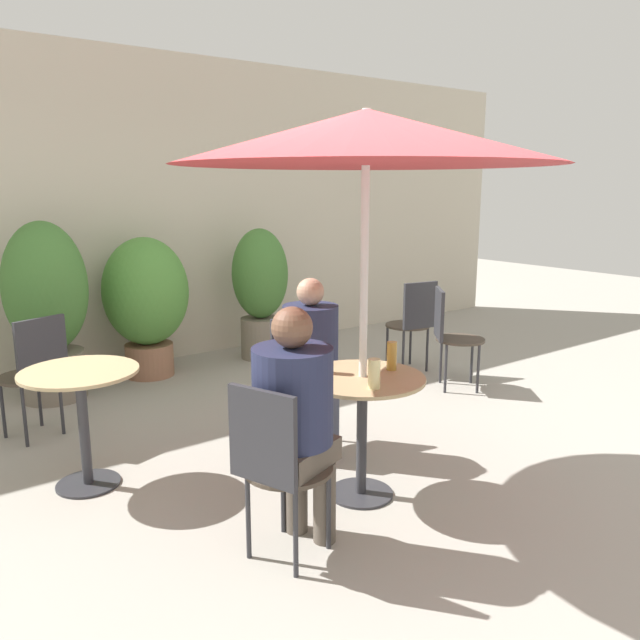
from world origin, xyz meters
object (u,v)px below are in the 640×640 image
Objects in this scene: cafe_table_near at (362,405)px; beer_glass_0 at (374,374)px; bistro_chair_2 at (414,318)px; bistro_chair_3 at (450,329)px; potted_plant_2 at (260,287)px; beer_glass_2 at (325,360)px; bistro_chair_0 at (302,371)px; potted_plant_0 at (47,304)px; beer_glass_1 at (392,356)px; potted_plant_1 at (146,298)px; bistro_chair_1 at (276,458)px; seated_person_0 at (312,352)px; seated_person_1 at (295,411)px; cafe_table_far at (82,400)px; umbrella at (366,138)px; bistro_chair_4 at (36,367)px.

beer_glass_0 is (-0.09, -0.20, 0.25)m from cafe_table_near.
bistro_chair_3 is at bearing 89.98° from bistro_chair_2.
beer_glass_2 is at bearing -113.72° from potted_plant_2.
bistro_chair_0 is 1.00× the size of bistro_chair_2.
cafe_table_near is 2.51m from bistro_chair_2.
potted_plant_0 is 1.11× the size of potted_plant_2.
potted_plant_1 reaches higher than beer_glass_1.
bistro_chair_1 reaches higher than beer_glass_1.
bistro_chair_0 reaches higher than beer_glass_0.
seated_person_0 is (0.85, 0.92, 0.17)m from bistro_chair_1.
bistro_chair_0 and bistro_chair_1 have the same top height.
potted_plant_0 is at bearing 108.23° from beer_glass_2.
potted_plant_0 is at bearing -13.18° from seated_person_1.
seated_person_0 is 0.80× the size of potted_plant_0.
potted_plant_0 is (-1.10, 2.17, 0.11)m from seated_person_0.
potted_plant_2 is at bearing 75.51° from bistro_chair_0.
bistro_chair_1 is 3.65m from potted_plant_2.
seated_person_0 is 0.53m from beer_glass_2.
bistro_chair_0 is (1.37, -0.26, -0.00)m from cafe_table_far.
cafe_table_near is 0.53× the size of potted_plant_2.
umbrella is (-0.13, -0.79, 1.45)m from bistro_chair_0.
seated_person_0 reaches higher than beer_glass_2.
bistro_chair_1 is 0.73× the size of seated_person_1.
bistro_chair_2 reaches higher than beer_glass_2.
bistro_chair_0 reaches higher than cafe_table_far.
umbrella is (1.00, -2.81, 1.18)m from potted_plant_0.
cafe_table_far is at bearing -97.74° from potted_plant_0.
potted_plant_2 is at bearing -3.47° from potted_plant_1.
bistro_chair_0 and bistro_chair_2 have the same top height.
bistro_chair_2 is 6.04× the size of beer_glass_2.
bistro_chair_4 is (-1.29, 1.95, -0.01)m from cafe_table_near.
bistro_chair_0 is (0.13, 0.79, -0.01)m from cafe_table_near.
bistro_chair_0 is 2.33m from potted_plant_0.
potted_plant_0 reaches higher than seated_person_1.
seated_person_0 is at bearing 117.78° from bistro_chair_4.
potted_plant_1 reaches higher than bistro_chair_4.
bistro_chair_3 reaches higher than beer_glass_2.
cafe_table_near is 0.60× the size of seated_person_0.
potted_plant_0 reaches higher than bistro_chair_2.
cafe_table_far is 1.80m from potted_plant_0.
bistro_chair_3 is at bearing -83.20° from seated_person_1.
cafe_table_near is at bearing 104.49° from bistro_chair_4.
bistro_chair_4 reaches higher than beer_glass_1.
beer_glass_1 reaches higher than cafe_table_far.
cafe_table_far is 1.81m from beer_glass_1.
potted_plant_0 reaches higher than beer_glass_2.
cafe_table_near is 4.87× the size of beer_glass_2.
potted_plant_2 reaches higher than seated_person_0.
beer_glass_2 is at bearing 96.04° from beer_glass_0.
cafe_table_far is 2.22m from potted_plant_1.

